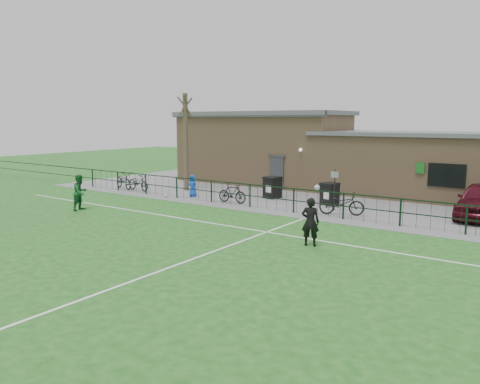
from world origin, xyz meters
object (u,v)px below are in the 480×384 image
Objects in this scene: bare_tree at (186,143)px; bicycle_e at (342,203)px; wheelie_bin_left at (272,188)px; wheelie_bin_right at (330,194)px; spectator_child at (193,186)px; outfield_player at (80,192)px; bicycle_c at (138,182)px; bicycle_a at (124,180)px; ball_ground at (166,196)px; bicycle_d at (232,193)px; sign_post at (334,190)px.

bare_tree reaches higher than bicycle_e.
wheelie_bin_left reaches higher than wheelie_bin_right.
spectator_child is 0.70× the size of outfield_player.
outfield_player is at bearing -124.13° from wheelie_bin_right.
spectator_child is at bearing 69.30° from bicycle_e.
bare_tree is 6.47m from wheelie_bin_left.
bicycle_c is at bearing 10.53° from outfield_player.
bicycle_a is at bearing 20.72° from outfield_player.
bicycle_c is 9.63× the size of ball_ground.
wheelie_bin_right is at bearing 8.49° from spectator_child.
bicycle_d is at bearing -83.64° from bicycle_c.
bare_tree is at bearing -162.75° from wheelie_bin_right.
sign_post is at bearing 11.20° from ball_ground.
bicycle_a is at bearing -176.02° from sign_post.
bicycle_d is 3.12m from spectator_child.
spectator_child reaches higher than bicycle_e.
bicycle_a reaches higher than wheelie_bin_right.
bare_tree is 29.45× the size of ball_ground.
bare_tree is 3.06× the size of bicycle_c.
bicycle_a is 14.76m from bicycle_e.
outfield_player is at bearing -114.46° from spectator_child.
bare_tree reaches higher than wheelie_bin_left.
bicycle_d is at bearing -167.76° from sign_post.
spectator_child is (-4.02, -2.21, 0.06)m from wheelie_bin_left.
bicycle_c is (-8.33, -2.37, -0.05)m from wheelie_bin_left.
bicycle_a is 1.69× the size of spectator_child.
bicycle_c is 13.42m from bicycle_e.
bicycle_a is 1.06× the size of bicycle_c.
bicycle_d is (-0.93, -2.58, -0.05)m from wheelie_bin_left.
wheelie_bin_right is at bearing -62.17° from bicycle_a.
bicycle_e is 1.66× the size of spectator_child.
wheelie_bin_left is 2.74m from bicycle_d.
wheelie_bin_left reaches higher than bicycle_a.
bare_tree reaches higher than spectator_child.
wheelie_bin_right is 9.22m from ball_ground.
bare_tree is at bearing -165.94° from wheelie_bin_left.
ball_ground is (-8.61, -3.26, -0.45)m from wheelie_bin_right.
bicycle_c is at bearing -155.14° from wheelie_bin_left.
bicycle_d is 0.83× the size of bicycle_e.
wheelie_bin_left is 5.51× the size of ball_ground.
bicycle_c is 1.12× the size of outfield_player.
bare_tree reaches higher than bicycle_c.
wheelie_bin_left is 3.50m from wheelie_bin_right.
sign_post is 1.17× the size of bicycle_d.
wheelie_bin_left is 4.62m from sign_post.
wheelie_bin_left reaches higher than bicycle_e.
wheelie_bin_right is at bearing 2.94° from bare_tree.
wheelie_bin_left reaches higher than bicycle_c.
wheelie_bin_left is at bearing -66.15° from bicycle_c.
outfield_player is (-4.97, -5.80, 0.34)m from bicycle_d.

